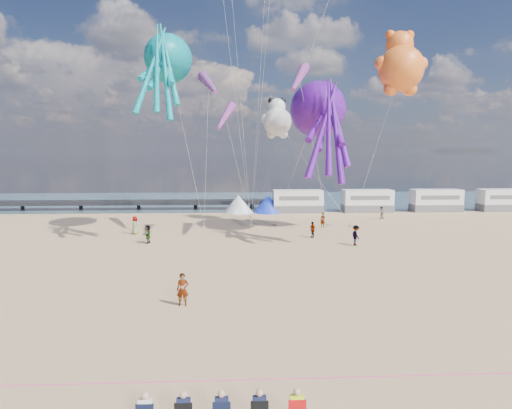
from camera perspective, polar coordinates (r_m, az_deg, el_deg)
name	(u,v)px	position (r m, az deg, el deg)	size (l,w,h in m)	color
ground	(290,326)	(22.23, 4.24, -14.92)	(120.00, 120.00, 0.00)	tan
water	(249,200)	(75.99, -0.85, 0.52)	(120.00, 120.00, 0.00)	#365667
pier	(52,203)	(69.70, -24.18, 0.18)	(60.00, 3.00, 0.50)	black
motorhome_0	(298,201)	(61.48, 5.23, 0.42)	(6.60, 2.50, 3.00)	silver
motorhome_1	(367,201)	(63.51, 13.75, 0.45)	(6.60, 2.50, 3.00)	silver
motorhome_2	(436,200)	(66.84, 21.58, 0.48)	(6.60, 2.50, 3.00)	silver
motorhome_3	(504,200)	(71.29, 28.55, 0.49)	(6.60, 2.50, 3.00)	silver
tent_white	(238,204)	(60.91, -2.25, 0.10)	(4.00, 4.00, 2.40)	white
tent_blue	(268,204)	(61.08, 1.51, 0.12)	(4.00, 4.00, 2.40)	#1933CC
spectator_row	(222,409)	(14.69, -4.30, -24.15)	(6.10, 0.90, 1.30)	black
rope_line	(307,378)	(17.71, 6.37, -20.77)	(0.03, 0.03, 34.00)	#F2338C
standing_person	(183,290)	(24.90, -9.15, -10.46)	(0.64, 0.42, 1.75)	tan
beachgoer_0	(135,225)	(46.68, -14.89, -2.52)	(0.65, 0.43, 1.79)	#7F6659
beachgoer_1	(381,213)	(57.26, 15.36, -1.00)	(0.74, 0.48, 1.52)	#7F6659
beachgoer_2	(356,235)	(40.72, 12.37, -3.79)	(0.86, 0.67, 1.78)	#7F6659
beachgoer_3	(312,230)	(43.71, 7.06, -3.13)	(0.99, 0.57, 1.54)	#7F6659
beachgoer_4	(148,234)	(41.87, -13.39, -3.63)	(0.95, 0.40, 1.63)	#7F6659
beachgoer_5	(323,220)	(49.51, 8.34, -1.94)	(1.52, 0.48, 1.63)	#7F6659
sandbag_a	(204,227)	(49.12, -6.50, -2.82)	(0.50, 0.35, 0.22)	gray
sandbag_b	(274,225)	(50.25, 2.29, -2.56)	(0.50, 0.35, 0.22)	gray
sandbag_c	(351,226)	(50.77, 11.84, -2.61)	(0.50, 0.35, 0.22)	gray
sandbag_d	(329,225)	(50.80, 9.14, -2.54)	(0.50, 0.35, 0.22)	gray
sandbag_e	(251,225)	(50.25, -0.62, -2.56)	(0.50, 0.35, 0.22)	gray
kite_octopus_teal	(168,59)	(46.43, -10.90, 17.46)	(4.11, 9.58, 10.95)	#07858C
kite_octopus_purple	(317,109)	(45.77, 7.68, 11.71)	(4.48, 10.46, 11.95)	#4E0E8C
kite_panda	(277,122)	(51.12, 2.68, 10.28)	(3.78, 3.56, 5.34)	silver
kite_teddy_orange	(401,69)	(46.55, 17.67, 15.87)	(5.16, 4.86, 7.28)	orange
windsock_left	(209,84)	(45.72, -5.94, 14.80)	(1.10, 6.90, 6.90)	red
windsock_mid	(299,78)	(41.77, 5.42, 15.48)	(1.00, 6.61, 6.61)	red
windsock_right	(225,117)	(42.85, -3.86, 10.90)	(0.90, 4.99, 4.99)	red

